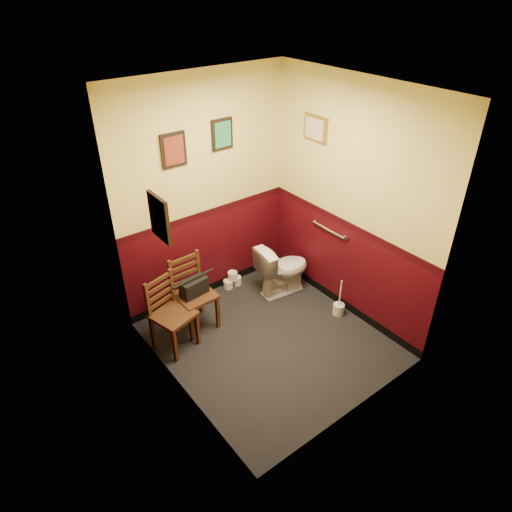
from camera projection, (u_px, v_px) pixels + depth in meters
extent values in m
cube|color=black|center=(270.00, 341.00, 5.09)|extent=(2.20, 2.40, 0.00)
cube|color=silver|center=(275.00, 90.00, 3.64)|extent=(2.20, 2.40, 0.00)
cube|color=#3C060D|center=(205.00, 194.00, 5.17)|extent=(2.20, 0.00, 2.70)
cube|color=#3C060D|center=(369.00, 297.00, 3.56)|extent=(2.20, 0.00, 2.70)
cube|color=#3C060D|center=(170.00, 276.00, 3.80)|extent=(0.00, 2.40, 2.70)
cube|color=#3C060D|center=(351.00, 205.00, 4.93)|extent=(0.00, 2.40, 2.70)
cylinder|color=silver|center=(329.00, 230.00, 5.29)|extent=(0.03, 0.50, 0.03)
cylinder|color=silver|center=(346.00, 238.00, 5.14)|extent=(0.02, 0.06, 0.06)
cylinder|color=silver|center=(315.00, 221.00, 5.47)|extent=(0.02, 0.06, 0.06)
cube|color=black|center=(173.00, 150.00, 4.66)|extent=(0.28, 0.03, 0.36)
cube|color=maroon|center=(174.00, 150.00, 4.64)|extent=(0.22, 0.01, 0.30)
cube|color=black|center=(222.00, 134.00, 4.94)|extent=(0.26, 0.03, 0.34)
cube|color=#277E59|center=(223.00, 135.00, 4.93)|extent=(0.20, 0.01, 0.28)
cube|color=black|center=(159.00, 218.00, 3.61)|extent=(0.03, 0.30, 0.38)
cube|color=#C6B09B|center=(161.00, 217.00, 3.62)|extent=(0.01, 0.24, 0.31)
cube|color=olive|center=(315.00, 128.00, 4.95)|extent=(0.03, 0.34, 0.28)
cube|color=#C6B09B|center=(314.00, 129.00, 4.94)|extent=(0.01, 0.28, 0.22)
imported|color=white|center=(283.00, 269.00, 5.70)|extent=(0.72, 0.46, 0.67)
cylinder|color=silver|center=(338.00, 309.00, 5.46)|extent=(0.13, 0.13, 0.13)
cylinder|color=silver|center=(340.00, 294.00, 5.34)|extent=(0.02, 0.02, 0.38)
cube|color=#512E18|center=(173.00, 315.00, 4.81)|extent=(0.48, 0.48, 0.04)
cube|color=#512E18|center=(175.00, 346.00, 4.72)|extent=(0.05, 0.05, 0.42)
cube|color=#512E18|center=(153.00, 332.00, 4.90)|extent=(0.05, 0.05, 0.42)
cube|color=#512E18|center=(197.00, 328.00, 4.95)|extent=(0.05, 0.05, 0.42)
cube|color=#512E18|center=(176.00, 316.00, 5.12)|extent=(0.05, 0.05, 0.42)
cube|color=#512E18|center=(147.00, 301.00, 4.67)|extent=(0.04, 0.04, 0.42)
cube|color=#512E18|center=(171.00, 286.00, 4.90)|extent=(0.04, 0.04, 0.42)
cube|color=#512E18|center=(161.00, 302.00, 4.85)|extent=(0.31, 0.11, 0.04)
cube|color=#512E18|center=(160.00, 295.00, 4.80)|extent=(0.31, 0.11, 0.04)
cube|color=#512E18|center=(159.00, 288.00, 4.75)|extent=(0.31, 0.11, 0.04)
cube|color=#512E18|center=(158.00, 280.00, 4.70)|extent=(0.31, 0.11, 0.04)
cube|color=#512E18|center=(195.00, 295.00, 5.08)|extent=(0.42, 0.42, 0.04)
cube|color=#512E18|center=(191.00, 325.00, 4.99)|extent=(0.04, 0.04, 0.44)
cube|color=#512E18|center=(175.00, 309.00, 5.22)|extent=(0.04, 0.04, 0.44)
cube|color=#512E18|center=(218.00, 312.00, 5.17)|extent=(0.04, 0.04, 0.44)
cube|color=#512E18|center=(201.00, 297.00, 5.40)|extent=(0.04, 0.04, 0.44)
cube|color=#512E18|center=(171.00, 278.00, 4.98)|extent=(0.04, 0.04, 0.44)
cube|color=#512E18|center=(198.00, 267.00, 5.17)|extent=(0.04, 0.04, 0.44)
cube|color=#512E18|center=(186.00, 281.00, 5.14)|extent=(0.33, 0.03, 0.04)
cube|color=#512E18|center=(185.00, 274.00, 5.09)|extent=(0.33, 0.03, 0.04)
cube|color=#512E18|center=(184.00, 267.00, 5.04)|extent=(0.33, 0.03, 0.04)
cube|color=#512E18|center=(183.00, 259.00, 4.99)|extent=(0.33, 0.03, 0.04)
cube|color=black|center=(194.00, 287.00, 5.02)|extent=(0.32, 0.18, 0.19)
cylinder|color=black|center=(193.00, 278.00, 4.95)|extent=(0.27, 0.05, 0.03)
cylinder|color=silver|center=(228.00, 284.00, 5.91)|extent=(0.12, 0.12, 0.11)
cylinder|color=silver|center=(237.00, 281.00, 5.97)|extent=(0.12, 0.12, 0.11)
cylinder|color=silver|center=(233.00, 276.00, 5.87)|extent=(0.12, 0.12, 0.11)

